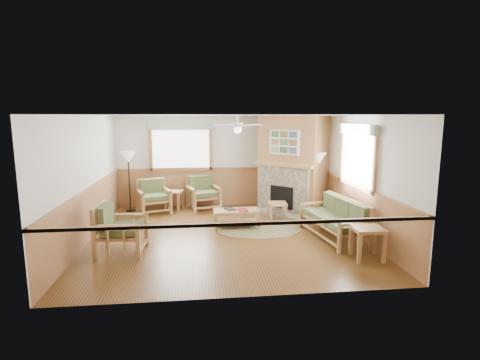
{
  "coord_description": "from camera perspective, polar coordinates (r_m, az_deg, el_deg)",
  "views": [
    {
      "loc": [
        -0.6,
        -8.19,
        2.67
      ],
      "look_at": [
        0.4,
        0.7,
        1.15
      ],
      "focal_mm": 28.0,
      "sensor_mm": 36.0,
      "label": 1
    }
  ],
  "objects": [
    {
      "name": "window_right",
      "position": [
        8.75,
        17.78,
        8.27
      ],
      "size": [
        0.16,
        1.9,
        1.5
      ],
      "primitive_type": null,
      "color": "white",
      "rests_on": "wall_right"
    },
    {
      "name": "armchair_left",
      "position": [
        7.78,
        -17.65,
        -7.06
      ],
      "size": [
        0.93,
        0.93,
        0.99
      ],
      "primitive_type": null,
      "rotation": [
        0.0,
        0.0,
        1.51
      ],
      "color": "#A77F4E",
      "rests_on": "floor"
    },
    {
      "name": "footstool",
      "position": [
        10.03,
        5.72,
        -4.61
      ],
      "size": [
        0.52,
        0.52,
        0.42
      ],
      "primitive_type": null,
      "rotation": [
        0.0,
        0.0,
        -0.08
      ],
      "color": "#A77F4E",
      "rests_on": "floor"
    },
    {
      "name": "armchair_back_left",
      "position": [
        10.78,
        -12.97,
        -2.44
      ],
      "size": [
        1.04,
        1.04,
        0.92
      ],
      "primitive_type": null,
      "rotation": [
        0.0,
        0.0,
        0.33
      ],
      "color": "#A77F4E",
      "rests_on": "floor"
    },
    {
      "name": "braided_rug",
      "position": [
        9.0,
        2.94,
        -7.59
      ],
      "size": [
        2.34,
        2.34,
        0.01
      ],
      "primitive_type": "cylinder",
      "rotation": [
        0.0,
        0.0,
        0.19
      ],
      "color": "brown",
      "rests_on": "floor"
    },
    {
      "name": "floor_lamp_right",
      "position": [
        10.17,
        11.74,
        -0.74
      ],
      "size": [
        0.46,
        0.46,
        1.75
      ],
      "primitive_type": null,
      "rotation": [
        0.0,
        0.0,
        -0.17
      ],
      "color": "black",
      "rests_on": "floor"
    },
    {
      "name": "ceiling",
      "position": [
        8.21,
        -2.26,
        9.84
      ],
      "size": [
        6.0,
        6.0,
        0.01
      ],
      "primitive_type": "cube",
      "color": "white",
      "rests_on": "floor"
    },
    {
      "name": "ceiling_fan",
      "position": [
        8.54,
        -0.37,
        9.57
      ],
      "size": [
        1.59,
        1.59,
        0.36
      ],
      "primitive_type": null,
      "rotation": [
        0.0,
        0.0,
        0.35
      ],
      "color": "white",
      "rests_on": "ceiling"
    },
    {
      "name": "wainscot",
      "position": [
        8.48,
        -2.16,
        -4.84
      ],
      "size": [
        6.0,
        6.0,
        1.1
      ],
      "primitive_type": null,
      "color": "#95653D",
      "rests_on": "floor"
    },
    {
      "name": "floor_lamp_left",
      "position": [
        11.03,
        -16.52,
        -0.21
      ],
      "size": [
        0.47,
        0.47,
        1.72
      ],
      "primitive_type": null,
      "rotation": [
        0.0,
        0.0,
        -0.21
      ],
      "color": "black",
      "rests_on": "floor"
    },
    {
      "name": "window_back",
      "position": [
        11.16,
        -9.1,
        8.81
      ],
      "size": [
        1.9,
        0.16,
        1.5
      ],
      "primitive_type": null,
      "color": "white",
      "rests_on": "wall_back"
    },
    {
      "name": "coffee_table",
      "position": [
        9.14,
        -0.57,
        -5.92
      ],
      "size": [
        1.1,
        0.55,
        0.44
      ],
      "primitive_type": null,
      "rotation": [
        0.0,
        0.0,
        0.0
      ],
      "color": "#A77F4E",
      "rests_on": "floor"
    },
    {
      "name": "wall_front",
      "position": [
        5.39,
        0.19,
        -4.54
      ],
      "size": [
        6.0,
        0.02,
        2.7
      ],
      "primitive_type": "cube",
      "color": "silver",
      "rests_on": "floor"
    },
    {
      "name": "book_dark",
      "position": [
        9.13,
        -1.56,
        -4.35
      ],
      "size": [
        0.29,
        0.33,
        0.03
      ],
      "primitive_type": "cube",
      "rotation": [
        0.0,
        0.0,
        0.43
      ],
      "color": "black",
      "rests_on": "coffee_table"
    },
    {
      "name": "wall_right",
      "position": [
        9.05,
        17.12,
        0.82
      ],
      "size": [
        0.02,
        6.0,
        2.7
      ],
      "primitive_type": "cube",
      "color": "silver",
      "rests_on": "floor"
    },
    {
      "name": "armchair_back_right",
      "position": [
        10.97,
        -5.56,
        -1.96
      ],
      "size": [
        1.04,
        1.04,
        0.95
      ],
      "primitive_type": null,
      "rotation": [
        0.0,
        0.0,
        0.28
      ],
      "color": "#A77F4E",
      "rests_on": "floor"
    },
    {
      "name": "fireplace",
      "position": [
        10.66,
        8.03,
        2.44
      ],
      "size": [
        3.11,
        3.11,
        2.7
      ],
      "primitive_type": null,
      "rotation": [
        0.0,
        0.0,
        -0.79
      ],
      "color": "#95653D",
      "rests_on": "floor"
    },
    {
      "name": "sofa",
      "position": [
        8.58,
        14.02,
        -5.74
      ],
      "size": [
        2.0,
        1.05,
        0.88
      ],
      "primitive_type": null,
      "rotation": [
        0.0,
        0.0,
        -1.43
      ],
      "color": "#A77F4E",
      "rests_on": "floor"
    },
    {
      "name": "end_table_chairs",
      "position": [
        11.03,
        -10.06,
        -3.03
      ],
      "size": [
        0.61,
        0.59,
        0.56
      ],
      "primitive_type": null,
      "rotation": [
        0.0,
        0.0,
        -0.28
      ],
      "color": "#A77F4E",
      "rests_on": "floor"
    },
    {
      "name": "wall_back",
      "position": [
        11.29,
        -3.33,
        2.91
      ],
      "size": [
        6.0,
        0.02,
        2.7
      ],
      "primitive_type": "cube",
      "color": "silver",
      "rests_on": "floor"
    },
    {
      "name": "end_table_sofa",
      "position": [
        7.56,
        18.83,
        -9.09
      ],
      "size": [
        0.58,
        0.56,
        0.62
      ],
      "primitive_type": null,
      "rotation": [
        0.0,
        0.0,
        -0.06
      ],
      "color": "#A77F4E",
      "rests_on": "floor"
    },
    {
      "name": "floor",
      "position": [
        8.64,
        -2.14,
        -8.41
      ],
      "size": [
        6.0,
        6.0,
        0.01
      ],
      "primitive_type": "cube",
      "color": "brown",
      "rests_on": "ground"
    },
    {
      "name": "book_red",
      "position": [
        9.04,
        0.41,
        -4.45
      ],
      "size": [
        0.25,
        0.32,
        0.03
      ],
      "primitive_type": "cube",
      "rotation": [
        0.0,
        0.0,
        0.1
      ],
      "color": "maroon",
      "rests_on": "coffee_table"
    },
    {
      "name": "wall_left",
      "position": [
        8.64,
        -22.46,
        0.11
      ],
      "size": [
        0.02,
        6.0,
        2.7
      ],
      "primitive_type": "cube",
      "color": "silver",
      "rests_on": "floor"
    }
  ]
}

